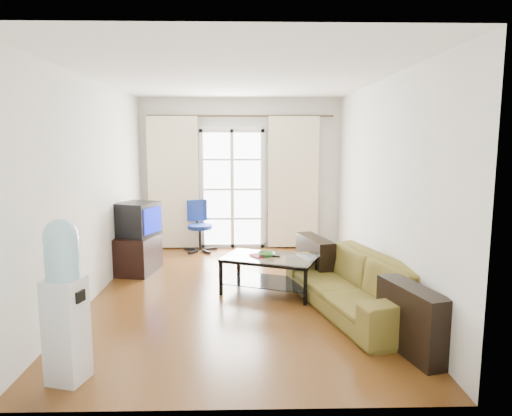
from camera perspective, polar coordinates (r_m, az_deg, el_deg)
The scene contains 20 objects.
floor at distance 6.00m, azimuth -2.16°, elevation -10.51°, with size 5.20×5.20×0.00m, color brown.
ceiling at distance 5.73m, azimuth -2.31°, elevation 15.98°, with size 5.20×5.20×0.00m, color white.
wall_back at distance 8.30m, azimuth -1.95°, elevation 4.28°, with size 3.60×0.02×2.70m, color white.
wall_front at distance 3.13m, azimuth -2.96°, elevation -2.50°, with size 3.60×0.02×2.70m, color white.
wall_left at distance 6.01m, azimuth -19.66°, elevation 2.24°, with size 0.02×5.20×2.70m, color white.
wall_right at distance 5.96m, azimuth 15.37°, elevation 2.38°, with size 0.02×5.20×2.70m, color white.
french_door at distance 8.27m, azimuth -2.99°, elevation 2.35°, with size 1.16×0.06×2.15m.
curtain_rod at distance 8.19m, azimuth -2.00°, elevation 11.44°, with size 0.04×0.04×3.30m, color #4C3F2D.
curtain_left at distance 8.29m, azimuth -10.29°, elevation 3.11°, with size 0.90×0.07×2.35m, color #FFF0CD.
curtain_right at distance 8.23m, azimuth 4.68°, elevation 3.18°, with size 0.90×0.07×2.35m, color #FFF0CD.
radiator at distance 8.36m, azimuth 3.57°, elevation -2.75°, with size 0.64×0.12×0.64m, color gray.
sofa at distance 5.42m, azimuth 12.07°, elevation -9.22°, with size 1.39×2.34×0.64m, color brown.
coffee_table at distance 5.91m, azimuth 1.69°, elevation -7.71°, with size 1.32×1.03×0.47m.
bowl at distance 5.88m, azimuth 1.30°, elevation -5.86°, with size 0.23×0.23×0.05m, color #328B3D.
book at distance 5.85m, azimuth -0.37°, elevation -6.09°, with size 0.25×0.27×0.02m, color maroon.
remote at distance 5.89m, azimuth 2.19°, elevation -5.99°, with size 0.17×0.05×0.02m, color black.
tv_stand at distance 7.04m, azimuth -14.57°, elevation -5.58°, with size 0.50×0.75×0.55m, color black.
crt_tv at distance 6.95m, azimuth -14.69°, elevation -1.35°, with size 0.67×0.69×0.50m.
task_chair at distance 8.17m, azimuth -7.05°, elevation -3.54°, with size 0.78×0.78×0.90m.
water_cooler at distance 4.00m, azimuth -22.82°, elevation -10.34°, with size 0.33×0.33×1.34m.
Camera 1 is at (0.09, -5.68, 1.94)m, focal length 32.00 mm.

